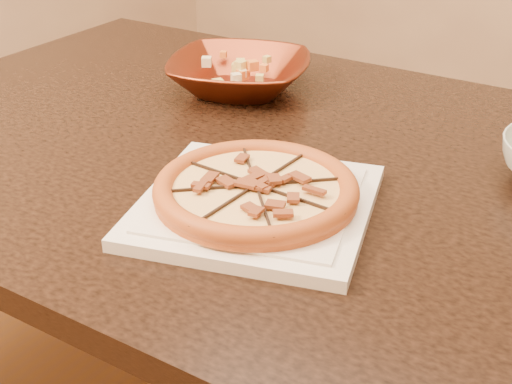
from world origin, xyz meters
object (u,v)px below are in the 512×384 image
dining_table (274,200)px  bronze_bowl (240,74)px  pizza (256,189)px  plate (256,205)px

dining_table → bronze_bowl: (-0.21, 0.19, 0.12)m
dining_table → pizza: 0.24m
pizza → bronze_bowl: size_ratio=1.04×
plate → pizza: (-0.00, 0.00, 0.02)m
dining_table → pizza: (0.09, -0.18, 0.13)m
pizza → dining_table: bearing=116.3°
plate → pizza: size_ratio=1.39×
plate → pizza: pizza is taller
plate → bronze_bowl: bearing=128.8°
dining_table → bronze_bowl: bearing=137.7°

